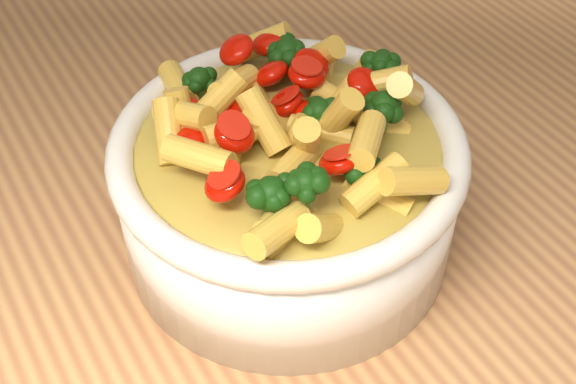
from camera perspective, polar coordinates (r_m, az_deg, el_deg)
table at (r=0.68m, az=4.20°, el=-3.41°), size 1.20×0.80×0.90m
serving_bowl at (r=0.51m, az=0.00°, el=0.09°), size 0.22×0.22×0.09m
pasta_salad at (r=0.47m, az=0.00°, el=5.19°), size 0.17×0.17×0.04m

